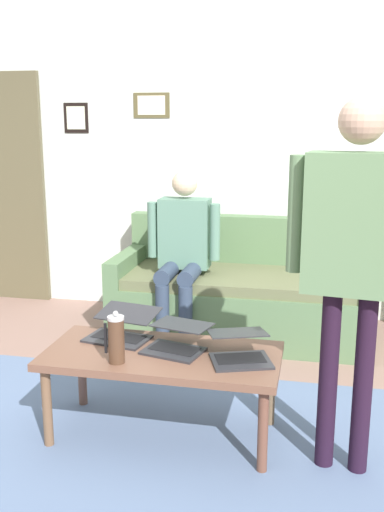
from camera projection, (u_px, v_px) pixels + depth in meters
The scene contains 12 objects.
ground_plane at pixel (160, 434), 3.13m from camera, with size 7.68×7.68×0.00m, color #8C6A5F.
area_rug at pixel (158, 443), 3.04m from camera, with size 3.08×1.79×0.01m, color slate.
back_wall at pixel (226, 155), 4.92m from camera, with size 7.04×0.11×2.70m.
interior_door at pixel (2, 189), 5.32m from camera, with size 0.82×0.09×2.05m.
couch at pixel (242, 295), 4.56m from camera, with size 1.94×0.86×0.88m.
coffee_table at pixel (162, 361), 3.04m from camera, with size 1.22×0.58×0.47m.
laptop_left at pixel (121, 329), 3.23m from camera, with size 0.39×0.40×0.14m.
laptop_center at pixel (240, 351), 2.93m from camera, with size 0.38×0.40×0.13m.
laptop_right at pixel (176, 341), 3.05m from camera, with size 0.36×0.38×0.12m.
french_press at pixel (116, 339), 2.87m from camera, with size 0.10×0.08×0.27m.
person_standing at pixel (354, 242), 2.58m from camera, with size 0.61×0.25×1.74m.
person_seated at pixel (182, 246), 4.33m from camera, with size 0.55×0.51×1.28m.
Camera 1 is at (-0.76, 2.73, 1.64)m, focal length 41.05 mm.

